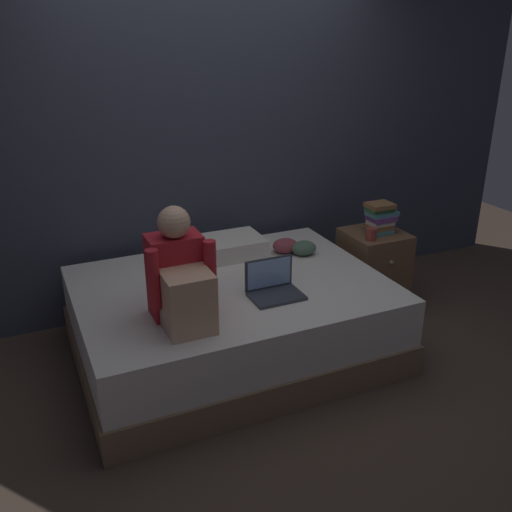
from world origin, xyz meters
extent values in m
plane|color=#47382D|center=(0.00, 0.00, 0.00)|extent=(8.00, 8.00, 0.00)
cube|color=#383D4C|center=(0.00, 1.20, 1.35)|extent=(5.60, 0.10, 2.70)
cube|color=#7A6047|center=(-0.20, 0.30, 0.11)|extent=(2.00, 1.50, 0.21)
cube|color=silver|center=(-0.20, 0.30, 0.37)|extent=(1.96, 1.46, 0.32)
cube|color=brown|center=(1.10, 0.55, 0.30)|extent=(0.44, 0.44, 0.60)
sphere|color=gray|center=(1.10, 0.33, 0.43)|extent=(0.04, 0.04, 0.04)
cube|color=#B21E28|center=(-0.63, 0.05, 0.77)|extent=(0.30, 0.20, 0.48)
sphere|color=tan|center=(-0.63, 0.02, 1.09)|extent=(0.18, 0.18, 0.18)
cube|color=tan|center=(-0.63, -0.17, 0.70)|extent=(0.26, 0.24, 0.34)
cylinder|color=#B21E28|center=(-0.79, -0.09, 0.83)|extent=(0.07, 0.07, 0.34)
cylinder|color=#B21E28|center=(-0.47, -0.09, 0.83)|extent=(0.07, 0.07, 0.34)
cube|color=#333842|center=(-0.02, -0.01, 0.54)|extent=(0.32, 0.22, 0.02)
cube|color=#333842|center=(-0.02, 0.10, 0.65)|extent=(0.32, 0.01, 0.20)
cube|color=#8CB2EA|center=(-0.02, 0.10, 0.65)|extent=(0.29, 0.00, 0.18)
cube|color=silver|center=(-0.07, 0.75, 0.59)|extent=(0.56, 0.36, 0.13)
cube|color=teal|center=(1.12, 0.52, 0.61)|extent=(0.18, 0.13, 0.03)
cube|color=brown|center=(1.11, 0.53, 0.65)|extent=(0.19, 0.14, 0.04)
cube|color=beige|center=(1.11, 0.52, 0.68)|extent=(0.17, 0.14, 0.03)
cube|color=#703D84|center=(1.12, 0.52, 0.72)|extent=(0.19, 0.16, 0.04)
cube|color=teal|center=(1.13, 0.53, 0.75)|extent=(0.22, 0.14, 0.03)
cube|color=#387042|center=(1.11, 0.53, 0.79)|extent=(0.19, 0.14, 0.03)
cube|color=brown|center=(1.10, 0.53, 0.82)|extent=(0.19, 0.16, 0.03)
cylinder|color=#933833|center=(0.97, 0.43, 0.64)|extent=(0.08, 0.08, 0.09)
ellipsoid|color=#4C6B56|center=(0.46, 0.53, 0.58)|extent=(0.18, 0.16, 0.10)
ellipsoid|color=#8E3D47|center=(0.36, 0.63, 0.58)|extent=(0.19, 0.16, 0.10)
camera|label=1|loc=(-1.41, -2.77, 2.08)|focal=39.42mm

